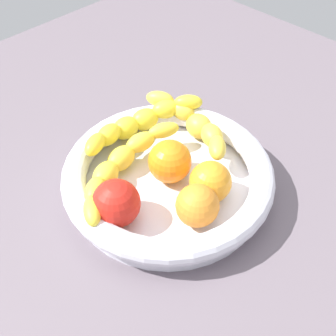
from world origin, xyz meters
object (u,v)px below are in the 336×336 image
at_px(banana_draped_left, 138,123).
at_px(banana_draped_right, 195,123).
at_px(banana_arching_top, 119,166).
at_px(tomato_red, 117,204).
at_px(orange_mid_left, 170,161).
at_px(fruit_bowl, 168,177).
at_px(orange_front, 197,205).
at_px(orange_mid_right, 210,182).

bearing_deg(banana_draped_left, banana_draped_right, 134.85).
relative_size(banana_arching_top, tomato_red, 3.47).
bearing_deg(orange_mid_left, tomato_red, 3.48).
bearing_deg(banana_draped_left, fruit_bowl, 70.24).
distance_m(orange_front, orange_mid_left, 0.09).
distance_m(banana_draped_right, orange_front, 0.18).
height_order(banana_draped_left, orange_mid_left, orange_mid_left).
bearing_deg(banana_arching_top, banana_draped_left, -149.17).
distance_m(fruit_bowl, orange_mid_right, 0.07).
xyz_separation_m(fruit_bowl, orange_front, (0.02, 0.08, 0.02)).
relative_size(banana_arching_top, orange_front, 3.86).
xyz_separation_m(banana_draped_right, orange_mid_left, (0.09, 0.04, 0.00)).
xyz_separation_m(banana_draped_right, banana_arching_top, (0.15, -0.01, -0.00)).
height_order(fruit_bowl, banana_arching_top, banana_arching_top).
bearing_deg(fruit_bowl, orange_front, 73.41).
relative_size(fruit_bowl, banana_arching_top, 1.35).
bearing_deg(orange_mid_right, orange_front, 19.13).
bearing_deg(orange_front, banana_draped_left, -108.42).
height_order(orange_front, orange_mid_right, same).
relative_size(orange_mid_left, tomato_red, 0.97).
bearing_deg(banana_draped_right, orange_front, 43.35).
bearing_deg(banana_draped_right, orange_mid_left, 20.38).
relative_size(orange_front, tomato_red, 0.90).
relative_size(orange_front, orange_mid_left, 0.92).
relative_size(orange_mid_left, orange_mid_right, 1.07).
relative_size(banana_draped_right, orange_mid_right, 3.28).
distance_m(fruit_bowl, orange_front, 0.09).
bearing_deg(banana_draped_right, tomato_red, 11.54).
height_order(banana_draped_right, orange_mid_right, orange_mid_right).
height_order(banana_arching_top, tomato_red, tomato_red).
height_order(banana_arching_top, orange_front, orange_front).
xyz_separation_m(orange_mid_left, orange_mid_right, (-0.01, 0.07, -0.00)).
bearing_deg(orange_mid_right, fruit_bowl, -71.27).
height_order(banana_arching_top, orange_mid_right, orange_mid_right).
bearing_deg(orange_mid_left, orange_mid_right, 100.00).
bearing_deg(banana_draped_left, tomato_red, 37.74).
bearing_deg(orange_front, banana_draped_right, -136.65).
bearing_deg(tomato_red, orange_front, 134.39).
xyz_separation_m(fruit_bowl, banana_draped_right, (-0.10, -0.04, 0.02)).
height_order(fruit_bowl, orange_front, orange_front).
bearing_deg(banana_draped_left, orange_front, 71.58).
xyz_separation_m(banana_draped_right, tomato_red, (0.21, 0.04, 0.00)).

